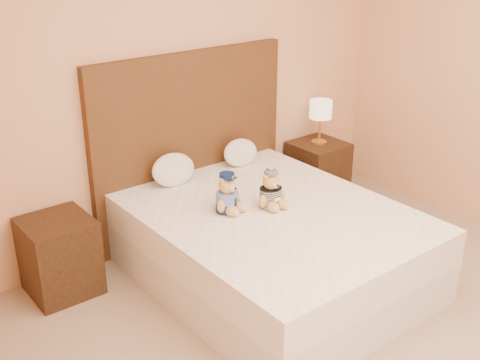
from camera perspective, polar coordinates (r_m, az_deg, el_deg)
name	(u,v)px	position (r m, az deg, el deg)	size (l,w,h in m)	color
room_walls	(372,44)	(3.29, 12.41, 12.46)	(4.04, 4.52, 2.72)	tan
bed	(272,246)	(4.31, 3.10, -6.24)	(1.60, 2.00, 0.55)	white
headboard	(191,145)	(4.85, -4.67, 3.31)	(1.75, 0.08, 1.50)	#4D2B17
nightstand_left	(60,256)	(4.36, -16.71, -6.93)	(0.45, 0.45, 0.55)	#3A2412
nightstand_right	(317,171)	(5.62, 7.35, 0.85)	(0.45, 0.45, 0.55)	#3A2412
lamp	(321,111)	(5.43, 7.65, 6.46)	(0.20, 0.20, 0.40)	gold
teddy_police	(227,192)	(4.12, -1.24, -1.19)	(0.24, 0.23, 0.28)	tan
teddy_prisoner	(271,189)	(4.19, 2.94, -0.89)	(0.24, 0.23, 0.27)	tan
pillow_left	(173,168)	(4.59, -6.34, 1.11)	(0.36, 0.24, 0.26)	white
pillow_right	(241,151)	(4.94, 0.05, 2.74)	(0.33, 0.21, 0.23)	white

